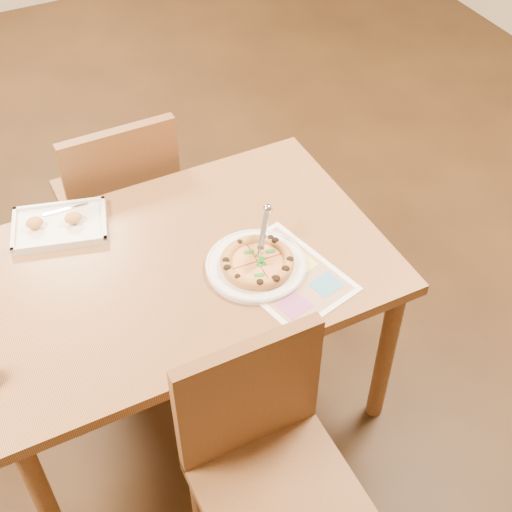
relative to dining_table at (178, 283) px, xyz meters
name	(u,v)px	position (x,y,z in m)	size (l,w,h in m)	color
room	(156,87)	(0.00, 0.00, 0.72)	(7.00, 7.00, 7.00)	black
dining_table	(178,283)	(0.00, 0.00, 0.00)	(1.30, 0.85, 0.72)	olive
chair_near	(264,445)	(0.00, -0.60, -0.07)	(0.42, 0.42, 0.47)	brown
chair_far	(120,191)	(0.00, 0.60, -0.07)	(0.42, 0.42, 0.47)	brown
plate	(256,266)	(0.22, -0.12, 0.09)	(0.31, 0.31, 0.02)	white
pizza	(257,262)	(0.22, -0.13, 0.11)	(0.23, 0.23, 0.03)	#D88C49
pizza_cutter	(263,235)	(0.26, -0.09, 0.18)	(0.11, 0.15, 0.10)	silver
appetizer_tray	(59,226)	(-0.28, 0.32, 0.10)	(0.35, 0.28, 0.06)	silver
menu	(285,274)	(0.28, -0.19, 0.09)	(0.28, 0.39, 0.01)	white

